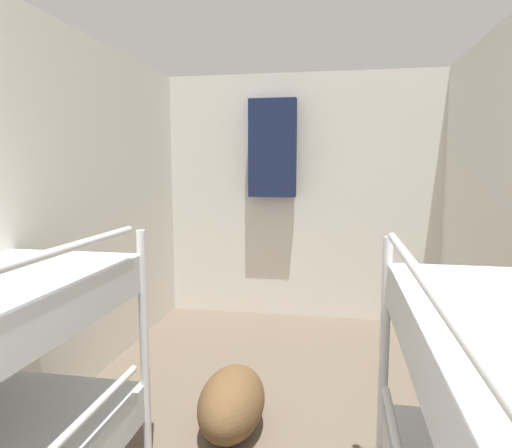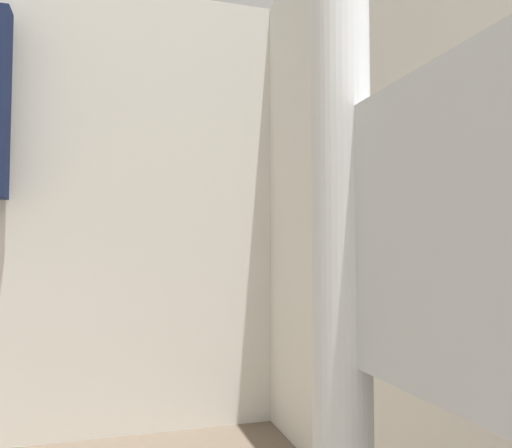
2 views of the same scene
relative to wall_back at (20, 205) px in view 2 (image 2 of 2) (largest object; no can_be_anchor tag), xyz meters
The scene contains 1 object.
wall_back is the anchor object (origin of this frame).
Camera 2 is at (0.41, 2.14, 0.94)m, focal length 35.00 mm.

